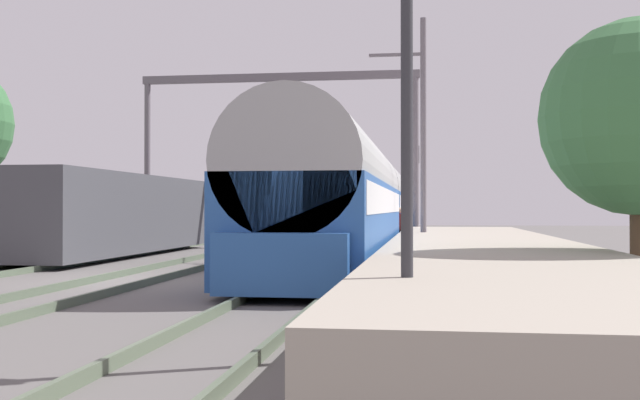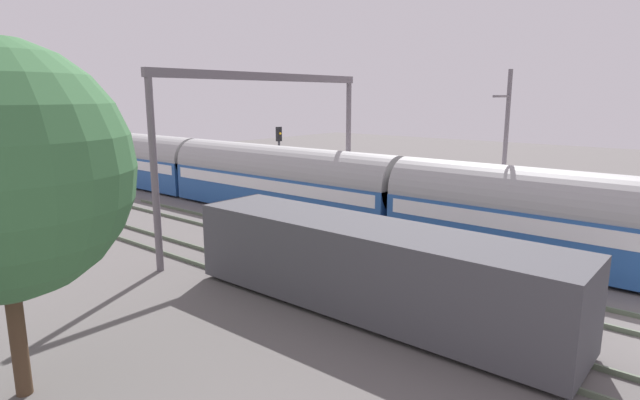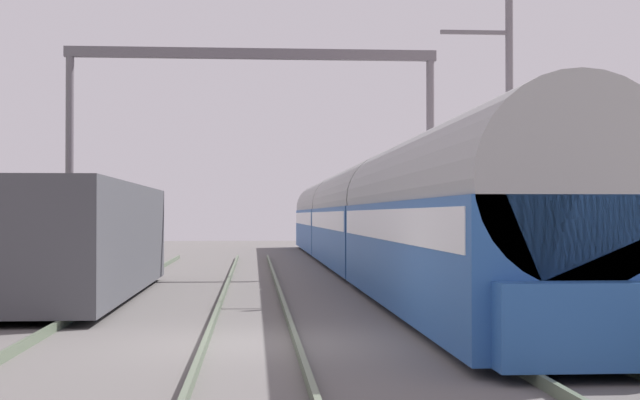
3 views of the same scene
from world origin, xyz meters
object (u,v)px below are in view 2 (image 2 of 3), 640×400
object	(u,v)px
passenger_train	(280,180)
catenary_gantry	(269,121)
railway_signal_far	(279,155)
freight_car	(368,268)
person_crossing	(410,210)

from	to	relation	value
passenger_train	catenary_gantry	size ratio (longest dim) A/B	3.82
railway_signal_far	catenary_gantry	size ratio (longest dim) A/B	0.38
passenger_train	freight_car	size ratio (longest dim) A/B	3.78
railway_signal_far	catenary_gantry	distance (m)	8.55
passenger_train	catenary_gantry	xyz separation A→B (m)	(-4.23, -3.47, 3.69)
person_crossing	catenary_gantry	xyz separation A→B (m)	(-5.66, 4.42, 4.63)
freight_car	railway_signal_far	distance (m)	17.48
person_crossing	railway_signal_far	xyz separation A→B (m)	(0.49, 9.81, 2.12)
catenary_gantry	person_crossing	bearing A→B (deg)	-38.02
freight_car	railway_signal_far	xyz separation A→B (m)	(10.38, 13.96, 1.68)
catenary_gantry	passenger_train	bearing A→B (deg)	39.36
freight_car	person_crossing	xyz separation A→B (m)	(9.89, 4.15, -0.44)
passenger_train	freight_car	xyz separation A→B (m)	(-8.46, -12.05, -0.50)
person_crossing	catenary_gantry	size ratio (longest dim) A/B	0.13
person_crossing	railway_signal_far	distance (m)	10.05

